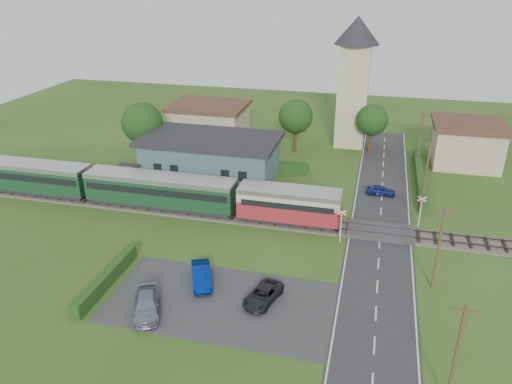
% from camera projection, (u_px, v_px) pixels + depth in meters
% --- Properties ---
extents(ground, '(120.00, 120.00, 0.00)m').
position_uv_depth(ground, '(273.00, 231.00, 48.07)').
color(ground, '#2D4C19').
extents(railway_track, '(76.00, 3.20, 0.49)m').
position_uv_depth(railway_track, '(278.00, 221.00, 49.80)').
color(railway_track, '#4C443D').
rests_on(railway_track, ground).
extents(road, '(6.00, 70.00, 0.05)m').
position_uv_depth(road, '(379.00, 244.00, 45.84)').
color(road, '#28282B').
rests_on(road, ground).
extents(car_park, '(17.00, 9.00, 0.08)m').
position_uv_depth(car_park, '(220.00, 302.00, 37.77)').
color(car_park, '#333335').
rests_on(car_park, ground).
extents(crossing_deck, '(6.20, 3.40, 0.45)m').
position_uv_depth(crossing_deck, '(380.00, 232.00, 47.53)').
color(crossing_deck, '#333335').
rests_on(crossing_deck, ground).
extents(platform, '(30.00, 3.00, 0.45)m').
position_uv_depth(platform, '(195.00, 197.00, 54.80)').
color(platform, gray).
rests_on(platform, ground).
extents(equipment_hut, '(2.30, 2.30, 2.55)m').
position_uv_depth(equipment_hut, '(127.00, 177.00, 55.96)').
color(equipment_hut, '#C3B88B').
rests_on(equipment_hut, platform).
extents(station_building, '(16.00, 9.00, 5.30)m').
position_uv_depth(station_building, '(211.00, 158.00, 58.92)').
color(station_building, '#476E6C').
rests_on(station_building, ground).
extents(train, '(43.20, 2.90, 3.40)m').
position_uv_depth(train, '(132.00, 187.00, 52.43)').
color(train, '#232328').
rests_on(train, ground).
extents(church_tower, '(6.00, 6.00, 17.60)m').
position_uv_depth(church_tower, '(354.00, 73.00, 67.55)').
color(church_tower, '#C3B88B').
rests_on(church_tower, ground).
extents(house_west, '(10.80, 8.80, 5.50)m').
position_uv_depth(house_west, '(209.00, 122.00, 72.38)').
color(house_west, tan).
rests_on(house_west, ground).
extents(house_east, '(8.80, 8.80, 5.50)m').
position_uv_depth(house_east, '(466.00, 143.00, 63.72)').
color(house_east, tan).
rests_on(house_east, ground).
extents(hedge_carpark, '(0.80, 9.00, 1.20)m').
position_uv_depth(hedge_carpark, '(106.00, 279.00, 39.65)').
color(hedge_carpark, '#193814').
rests_on(hedge_carpark, ground).
extents(hedge_roadside, '(0.80, 18.00, 1.20)m').
position_uv_depth(hedge_roadside, '(420.00, 178.00, 58.83)').
color(hedge_roadside, '#193814').
rests_on(hedge_roadside, ground).
extents(hedge_station, '(22.00, 0.80, 1.30)m').
position_uv_depth(hedge_station, '(223.00, 161.00, 63.74)').
color(hedge_station, '#193814').
rests_on(hedge_station, ground).
extents(tree_a, '(5.20, 5.20, 8.00)m').
position_uv_depth(tree_a, '(142.00, 123.00, 62.70)').
color(tree_a, '#332316').
rests_on(tree_a, ground).
extents(tree_b, '(4.60, 4.60, 7.34)m').
position_uv_depth(tree_b, '(296.00, 117.00, 66.81)').
color(tree_b, '#332316').
rests_on(tree_b, ground).
extents(tree_c, '(4.20, 4.20, 6.78)m').
position_uv_depth(tree_c, '(372.00, 120.00, 66.51)').
color(tree_c, '#332316').
rests_on(tree_c, ground).
extents(utility_pole_a, '(1.40, 0.22, 7.00)m').
position_uv_depth(utility_pole_a, '(456.00, 356.00, 27.50)').
color(utility_pole_a, '#473321').
rests_on(utility_pole_a, ground).
extents(utility_pole_b, '(1.40, 0.22, 7.00)m').
position_uv_depth(utility_pole_b, '(438.00, 248.00, 38.12)').
color(utility_pole_b, '#473321').
rests_on(utility_pole_b, ground).
extents(utility_pole_c, '(1.40, 0.22, 7.00)m').
position_uv_depth(utility_pole_c, '(426.00, 172.00, 52.28)').
color(utility_pole_c, '#473321').
rests_on(utility_pole_c, ground).
extents(utility_pole_d, '(1.40, 0.22, 7.00)m').
position_uv_depth(utility_pole_d, '(421.00, 138.00, 62.90)').
color(utility_pole_d, '#473321').
rests_on(utility_pole_d, ground).
extents(crossing_signal_near, '(0.84, 0.28, 3.28)m').
position_uv_depth(crossing_signal_near, '(341.00, 221.00, 45.41)').
color(crossing_signal_near, silver).
rests_on(crossing_signal_near, ground).
extents(crossing_signal_far, '(0.84, 0.28, 3.28)m').
position_uv_depth(crossing_signal_far, '(421.00, 207.00, 48.06)').
color(crossing_signal_far, silver).
rests_on(crossing_signal_far, ground).
extents(streetlamp_west, '(0.30, 0.30, 5.15)m').
position_uv_depth(streetlamp_west, '(150.00, 127.00, 69.41)').
color(streetlamp_west, '#3F3F47').
rests_on(streetlamp_west, ground).
extents(streetlamp_east, '(0.30, 0.30, 5.15)m').
position_uv_depth(streetlamp_east, '(432.00, 132.00, 67.16)').
color(streetlamp_east, '#3F3F47').
rests_on(streetlamp_east, ground).
extents(car_on_road, '(3.19, 1.38, 1.07)m').
position_uv_depth(car_on_road, '(381.00, 190.00, 55.48)').
color(car_on_road, navy).
rests_on(car_on_road, road).
extents(car_park_blue, '(2.97, 4.39, 1.37)m').
position_uv_depth(car_park_blue, '(201.00, 275.00, 39.78)').
color(car_park_blue, navy).
rests_on(car_park_blue, car_park).
extents(car_park_silver, '(3.43, 4.73, 1.27)m').
position_uv_depth(car_park_silver, '(146.00, 305.00, 36.36)').
color(car_park_silver, gray).
rests_on(car_park_silver, car_park).
extents(car_park_dark, '(2.82, 4.35, 1.11)m').
position_uv_depth(car_park_dark, '(263.00, 295.00, 37.63)').
color(car_park_dark, black).
rests_on(car_park_dark, car_park).
extents(pedestrian_near, '(0.61, 0.45, 1.55)m').
position_uv_depth(pedestrian_near, '(268.00, 198.00, 52.17)').
color(pedestrian_near, gray).
rests_on(pedestrian_near, platform).
extents(pedestrian_far, '(0.79, 0.88, 1.50)m').
position_uv_depth(pedestrian_far, '(157.00, 184.00, 55.59)').
color(pedestrian_far, gray).
rests_on(pedestrian_far, platform).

